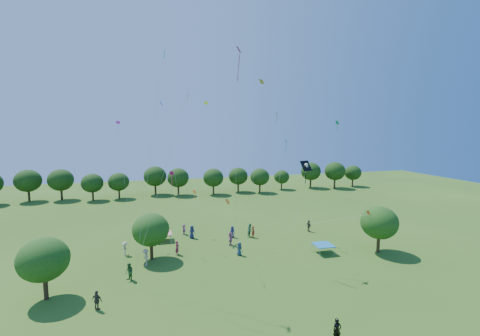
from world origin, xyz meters
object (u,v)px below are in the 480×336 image
(tent_blue, at_px, (323,245))
(red_high_kite, at_px, (238,85))
(near_tree_north, at_px, (151,230))
(pirate_kite, at_px, (306,167))
(tent_red_stripe, at_px, (163,233))
(man_in_black, at_px, (337,330))
(near_tree_west, at_px, (44,260))
(near_tree_east, at_px, (379,223))

(tent_blue, bearing_deg, red_high_kite, 167.70)
(near_tree_north, xyz_separation_m, pirate_kite, (16.30, -6.28, 7.52))
(tent_red_stripe, distance_m, pirate_kite, 21.77)
(near_tree_north, distance_m, man_in_black, 22.76)
(tent_red_stripe, distance_m, tent_blue, 21.11)
(tent_red_stripe, bearing_deg, red_high_kite, -40.35)
(pirate_kite, bearing_deg, near_tree_west, -178.93)
(tent_blue, distance_m, pirate_kite, 11.21)
(near_tree_east, bearing_deg, tent_red_stripe, 156.67)
(pirate_kite, bearing_deg, tent_red_stripe, 140.10)
(tent_blue, bearing_deg, pirate_kite, -144.81)
(red_high_kite, bearing_deg, tent_red_stripe, 139.65)
(near_tree_north, bearing_deg, tent_red_stripe, 76.28)
(near_tree_west, distance_m, red_high_kite, 25.81)
(near_tree_north, distance_m, pirate_kite, 19.02)
(red_high_kite, bearing_deg, pirate_kite, -39.28)
(tent_blue, xyz_separation_m, red_high_kite, (-10.21, 2.23, 19.05))
(near_tree_east, distance_m, tent_red_stripe, 27.94)
(near_tree_west, bearing_deg, man_in_black, -28.29)
(near_tree_east, relative_size, man_in_black, 3.36)
(near_tree_east, distance_m, red_high_kite, 23.81)
(man_in_black, distance_m, pirate_kite, 16.35)
(near_tree_east, relative_size, pirate_kite, 0.55)
(man_in_black, bearing_deg, red_high_kite, 104.88)
(near_tree_west, xyz_separation_m, man_in_black, (21.93, -11.81, -2.84))
(near_tree_east, height_order, man_in_black, near_tree_east)
(near_tree_west, height_order, near_tree_north, near_tree_west)
(near_tree_west, height_order, pirate_kite, pirate_kite)
(near_tree_east, relative_size, tent_red_stripe, 2.61)
(near_tree_west, xyz_separation_m, tent_blue, (29.37, 3.31, -2.66))
(near_tree_west, distance_m, tent_red_stripe, 16.83)
(near_tree_west, height_order, man_in_black, near_tree_west)
(near_tree_east, relative_size, red_high_kite, 0.25)
(tent_red_stripe, xyz_separation_m, man_in_black, (11.40, -24.67, -0.18))
(man_in_black, bearing_deg, near_tree_east, 49.78)
(near_tree_west, relative_size, near_tree_north, 1.03)
(near_tree_north, bearing_deg, red_high_kite, -6.85)
(near_tree_west, bearing_deg, pirate_kite, 1.07)
(near_tree_north, bearing_deg, man_in_black, -55.22)
(near_tree_north, height_order, tent_blue, near_tree_north)
(near_tree_west, xyz_separation_m, red_high_kite, (19.16, 5.53, 16.39))
(near_tree_north, distance_m, tent_blue, 20.77)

